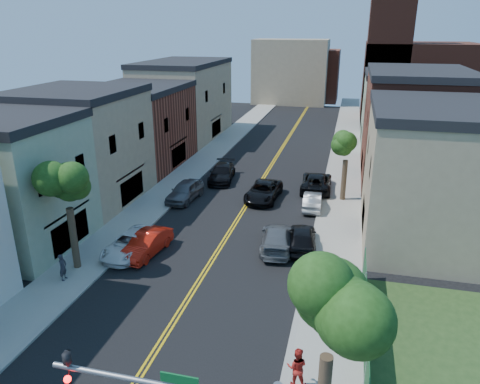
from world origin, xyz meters
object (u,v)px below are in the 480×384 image
Objects in this scene: grey_car_right at (277,238)px; black_car_right at (302,238)px; black_car_left at (222,173)px; pedestrian_right at (297,367)px; grey_car_left at (185,191)px; pedestrian_left at (63,267)px; white_pickup at (132,244)px; dark_car_right_far at (316,182)px; silver_car_right at (312,201)px; red_sedan at (147,244)px; black_suv_lane at (264,191)px.

black_car_right reaches higher than grey_car_right.
pedestrian_right is (10.52, -25.45, 0.27)m from black_car_left.
black_car_left is 15.14m from grey_car_right.
pedestrian_left reaches higher than grey_car_left.
black_car_right is 15.34m from pedestrian_left.
black_car_right is (11.00, -6.82, -0.04)m from grey_car_left.
white_pickup is 4.84m from pedestrian_left.
dark_car_right_far is 24.92m from pedestrian_right.
dark_car_right_far is 3.51× the size of pedestrian_left.
black_car_right is at bearing -26.86° from grey_car_left.
grey_car_right is at bearing -32.96° from grey_car_left.
silver_car_right is (0.00, 7.46, -0.10)m from black_car_right.
pedestrian_left is at bearing -94.01° from grey_car_left.
black_car_right is at bearing 25.38° from red_sedan.
dark_car_right_far is at bearing -92.05° from silver_car_right.
dark_car_right_far is at bearing -104.16° from grey_car_right.
silver_car_right is 4.64m from dark_car_right_far.
grey_car_right is at bearing -66.61° from black_car_left.
red_sedan is 1.04m from white_pickup.
pedestrian_right is (1.20, -20.25, 0.36)m from silver_car_right.
black_car_right is at bearing -87.10° from pedestrian_right.
black_car_right reaches higher than red_sedan.
black_car_right is (9.32, -12.66, 0.01)m from black_car_left.
pedestrian_right is at bearing -72.33° from black_suv_lane.
white_pickup is at bearing 52.94° from dark_car_right_far.
grey_car_left is 0.89× the size of black_suv_lane.
black_car_right is at bearing -59.99° from black_suv_lane.
pedestrian_right reaches higher than pedestrian_left.
red_sedan reaches higher than white_pickup.
silver_car_right is 2.55× the size of pedestrian_left.
black_car_left reaches higher than silver_car_right.
dark_car_right_far is at bearing -95.24° from black_car_right.
red_sedan is 8.74m from grey_car_right.
black_suv_lane is (-4.36, 1.12, 0.07)m from silver_car_right.
silver_car_right is at bearing 88.95° from dark_car_right_far.
pedestrian_left is 0.91× the size of pedestrian_right.
grey_car_left reaches higher than silver_car_right.
grey_car_right reaches higher than red_sedan.
dark_car_right_far is 5.55m from black_suv_lane.
white_pickup is 15.39m from pedestrian_right.
black_car_left is 0.98× the size of black_suv_lane.
pedestrian_left is at bearing 54.36° from dark_car_right_far.
pedestrian_right is (1.20, -12.79, 0.26)m from black_car_right.
red_sedan is 0.93× the size of grey_car_left.
pedestrian_right is at bearing -33.24° from red_sedan.
pedestrian_right reaches higher than grey_car_right.
pedestrian_left is (-2.29, -14.49, 0.14)m from grey_car_left.
dark_car_right_far is 3.21× the size of pedestrian_right.
pedestrian_right is (2.90, -12.37, 0.30)m from grey_car_right.
pedestrian_left is at bearing -21.93° from pedestrian_right.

